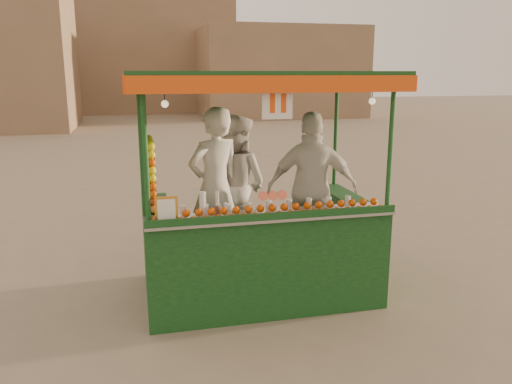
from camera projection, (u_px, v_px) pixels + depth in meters
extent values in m
plane|color=#726151|center=(264.00, 289.00, 5.95)|extent=(90.00, 90.00, 0.00)
cube|color=#906B52|center=(279.00, 72.00, 29.69)|extent=(9.00, 6.00, 5.00)
cube|color=#906B52|center=(121.00, 57.00, 33.10)|extent=(14.00, 7.00, 7.00)
cube|color=#0E3311|center=(257.00, 279.00, 5.88)|extent=(2.51, 1.54, 0.29)
cylinder|color=black|center=(182.00, 284.00, 5.68)|extent=(0.35, 0.10, 0.35)
cylinder|color=black|center=(328.00, 270.00, 6.07)|extent=(0.35, 0.10, 0.35)
cube|color=#0E3311|center=(271.00, 254.00, 5.17)|extent=(2.51, 0.29, 0.77)
cube|color=#0E3311|center=(157.00, 240.00, 5.60)|extent=(0.29, 1.25, 0.77)
cube|color=#0E3311|center=(345.00, 226.00, 6.10)|extent=(0.29, 1.25, 0.77)
cube|color=#B2B2B7|center=(271.00, 215.00, 5.10)|extent=(2.51, 0.44, 0.03)
cylinder|color=#0E3311|center=(146.00, 157.00, 4.56)|extent=(0.05, 0.05, 1.35)
cylinder|color=#0E3311|center=(390.00, 148.00, 5.11)|extent=(0.05, 0.05, 1.35)
cylinder|color=#0E3311|center=(142.00, 137.00, 5.93)|extent=(0.05, 0.05, 1.35)
cylinder|color=#0E3311|center=(336.00, 132.00, 6.48)|extent=(0.05, 0.05, 1.35)
cube|color=#0E3311|center=(257.00, 75.00, 5.36)|extent=(2.70, 1.73, 0.08)
cube|color=#E1490C|center=(280.00, 84.00, 4.55)|extent=(2.70, 0.04, 0.15)
cube|color=#E1490C|center=(240.00, 81.00, 6.19)|extent=(2.70, 0.04, 0.15)
cube|color=#E1490C|center=(126.00, 83.00, 5.07)|extent=(0.04, 1.73, 0.15)
cube|color=#E1490C|center=(374.00, 82.00, 5.68)|extent=(0.04, 1.73, 0.15)
cylinder|color=#FF6E4D|center=(273.00, 195.00, 4.93)|extent=(0.10, 0.02, 0.10)
cube|color=orange|center=(166.00, 211.00, 4.72)|extent=(0.21, 0.02, 0.27)
cube|color=white|center=(277.00, 103.00, 4.66)|extent=(0.29, 0.01, 0.29)
sphere|color=#FFE5B2|center=(165.00, 104.00, 4.56)|extent=(0.07, 0.07, 0.07)
sphere|color=#FFE5B2|center=(372.00, 101.00, 5.02)|extent=(0.07, 0.07, 0.07)
imported|color=silver|center=(215.00, 187.00, 5.80)|extent=(0.78, 0.65, 1.82)
imported|color=beige|center=(236.00, 185.00, 6.17)|extent=(1.03, 1.05, 1.70)
imported|color=beige|center=(312.00, 189.00, 5.84)|extent=(1.11, 0.67, 1.76)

